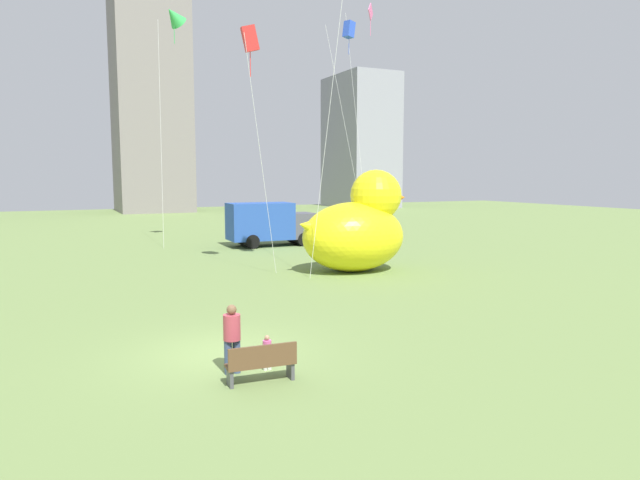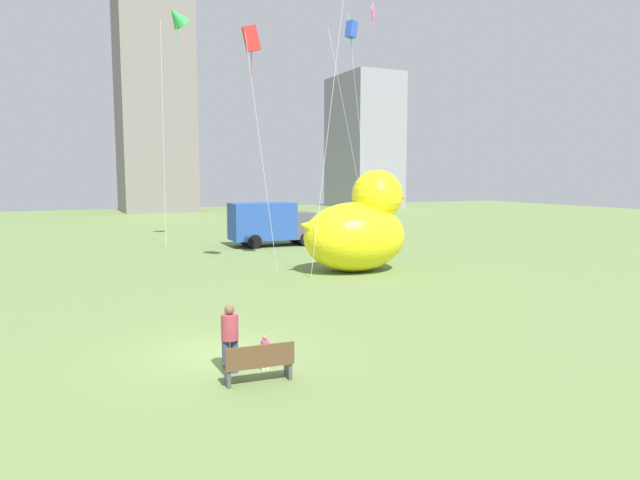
% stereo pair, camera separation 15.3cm
% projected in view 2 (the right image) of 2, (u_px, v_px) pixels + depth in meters
% --- Properties ---
extents(ground_plane, '(140.00, 140.00, 0.00)m').
position_uv_depth(ground_plane, '(222.00, 353.00, 14.69)').
color(ground_plane, olive).
extents(park_bench, '(1.58, 0.54, 0.90)m').
position_uv_depth(park_bench, '(259.00, 362.00, 12.53)').
color(park_bench, brown).
rests_on(park_bench, ground).
extents(person_adult, '(0.40, 0.40, 1.64)m').
position_uv_depth(person_adult, '(230.00, 335.00, 13.13)').
color(person_adult, '#38476B').
rests_on(person_adult, ground).
extents(person_child, '(0.21, 0.21, 0.85)m').
position_uv_depth(person_child, '(265.00, 351.00, 13.38)').
color(person_child, silver).
rests_on(person_child, ground).
extents(giant_inflatable_duck, '(5.92, 3.80, 4.91)m').
position_uv_depth(giant_inflatable_duck, '(359.00, 228.00, 27.26)').
color(giant_inflatable_duck, yellow).
rests_on(giant_inflatable_duck, ground).
extents(box_truck, '(5.78, 2.51, 2.85)m').
position_uv_depth(box_truck, '(272.00, 224.00, 37.27)').
color(box_truck, '#264CA5').
rests_on(box_truck, ground).
extents(city_skyline, '(87.00, 18.13, 41.43)m').
position_uv_depth(city_skyline, '(0.00, 55.00, 67.07)').
color(city_skyline, '#9E938C').
rests_on(city_skyline, ground).
extents(kite_red, '(1.56, 1.37, 11.48)m').
position_uv_depth(kite_red, '(251.00, 40.00, 25.79)').
color(kite_red, silver).
rests_on(kite_red, ground).
extents(kite_blue, '(2.56, 2.47, 15.45)m').
position_uv_depth(kite_blue, '(351.00, 31.00, 39.69)').
color(kite_blue, silver).
rests_on(kite_blue, ground).
extents(kite_pink, '(2.08, 2.56, 17.27)m').
position_uv_depth(kite_pink, '(372.00, 26.00, 41.57)').
color(kite_pink, silver).
rests_on(kite_pink, ground).
extents(kite_green, '(2.16, 2.09, 15.46)m').
position_uv_depth(kite_green, '(176.00, 17.00, 35.82)').
color(kite_green, silver).
rests_on(kite_green, ground).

